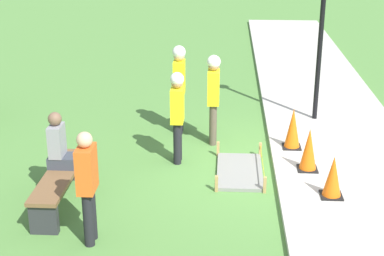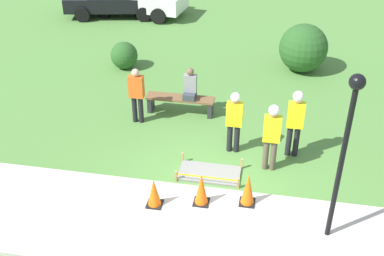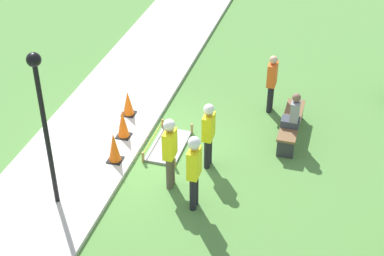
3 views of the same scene
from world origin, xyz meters
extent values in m
plane|color=#51843D|center=(0.00, 0.00, 0.00)|extent=(60.00, 60.00, 0.00)
cube|color=#BCB7AD|center=(0.00, -1.34, 0.05)|extent=(28.00, 2.69, 0.10)
cube|color=gray|center=(-0.18, 0.60, 0.03)|extent=(1.45, 0.77, 0.06)
cube|color=tan|center=(-0.91, 0.21, 0.14)|extent=(0.05, 0.05, 0.28)
cube|color=tan|center=(0.54, 0.21, 0.14)|extent=(0.05, 0.05, 0.28)
cube|color=tan|center=(-0.91, 0.98, 0.14)|extent=(0.05, 0.05, 0.28)
cube|color=tan|center=(0.54, 0.98, 0.14)|extent=(0.05, 0.05, 0.28)
cube|color=yellow|center=(-0.18, 0.21, 0.21)|extent=(1.45, 0.00, 0.04)
cube|color=black|center=(-1.16, -0.80, 0.11)|extent=(0.34, 0.34, 0.02)
cone|color=orange|center=(-1.16, -0.80, 0.45)|extent=(0.29, 0.29, 0.65)
cube|color=black|center=(-0.18, -0.56, 0.11)|extent=(0.34, 0.34, 0.02)
cone|color=orange|center=(-0.18, -0.56, 0.49)|extent=(0.29, 0.29, 0.72)
cube|color=black|center=(0.79, -0.39, 0.11)|extent=(0.34, 0.34, 0.02)
cone|color=orange|center=(0.79, -0.39, 0.49)|extent=(0.29, 0.29, 0.74)
cube|color=#2D2D33|center=(-2.34, 3.37, 0.23)|extent=(0.12, 0.40, 0.45)
cube|color=#2D2D33|center=(-0.59, 3.37, 0.23)|extent=(0.12, 0.40, 0.45)
cube|color=brown|center=(-1.46, 3.37, 0.48)|extent=(1.95, 0.44, 0.06)
cube|color=#383D47|center=(-1.19, 3.37, 0.60)|extent=(0.34, 0.44, 0.18)
cube|color=gray|center=(-1.19, 3.45, 0.94)|extent=(0.36, 0.20, 0.50)
sphere|color=brown|center=(-1.19, 3.45, 1.30)|extent=(0.21, 0.21, 0.21)
cylinder|color=black|center=(0.16, 1.70, 0.39)|extent=(0.14, 0.14, 0.77)
cylinder|color=black|center=(0.34, 1.70, 0.39)|extent=(0.14, 0.14, 0.77)
cube|color=yellow|center=(0.25, 1.70, 1.08)|extent=(0.40, 0.22, 0.61)
sphere|color=#A37A5B|center=(0.25, 1.70, 1.49)|extent=(0.21, 0.21, 0.21)
sphere|color=white|center=(0.25, 1.70, 1.54)|extent=(0.24, 0.24, 0.24)
cylinder|color=brown|center=(1.09, 1.10, 0.40)|extent=(0.14, 0.14, 0.81)
cylinder|color=brown|center=(1.27, 1.10, 0.40)|extent=(0.14, 0.14, 0.81)
cube|color=yellow|center=(1.18, 1.10, 1.13)|extent=(0.40, 0.22, 0.64)
sphere|color=#A37A5B|center=(1.18, 1.10, 1.56)|extent=(0.22, 0.22, 0.22)
sphere|color=white|center=(1.18, 1.10, 1.62)|extent=(0.25, 0.25, 0.25)
cylinder|color=black|center=(1.62, 1.79, 0.42)|extent=(0.14, 0.14, 0.83)
cylinder|color=black|center=(1.80, 1.79, 0.42)|extent=(0.14, 0.14, 0.83)
cube|color=yellow|center=(1.71, 1.79, 1.16)|extent=(0.40, 0.22, 0.66)
sphere|color=tan|center=(1.71, 1.79, 1.60)|extent=(0.23, 0.23, 0.23)
sphere|color=white|center=(1.71, 1.79, 1.67)|extent=(0.26, 0.26, 0.26)
cylinder|color=black|center=(-2.61, 2.67, 0.39)|extent=(0.14, 0.14, 0.78)
cylinder|color=black|center=(-2.43, 2.67, 0.39)|extent=(0.14, 0.14, 0.78)
cube|color=#E55B1E|center=(-2.52, 2.67, 1.09)|extent=(0.40, 0.22, 0.62)
sphere|color=tan|center=(-2.52, 2.67, 1.51)|extent=(0.21, 0.21, 0.21)
cylinder|color=black|center=(2.45, -1.03, 1.73)|extent=(0.10, 0.10, 3.27)
camera|label=1|loc=(-9.44, 0.88, 4.31)|focal=55.00mm
camera|label=2|loc=(1.10, -8.48, 6.93)|focal=45.00mm
camera|label=3|loc=(10.78, 4.35, 8.41)|focal=55.00mm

